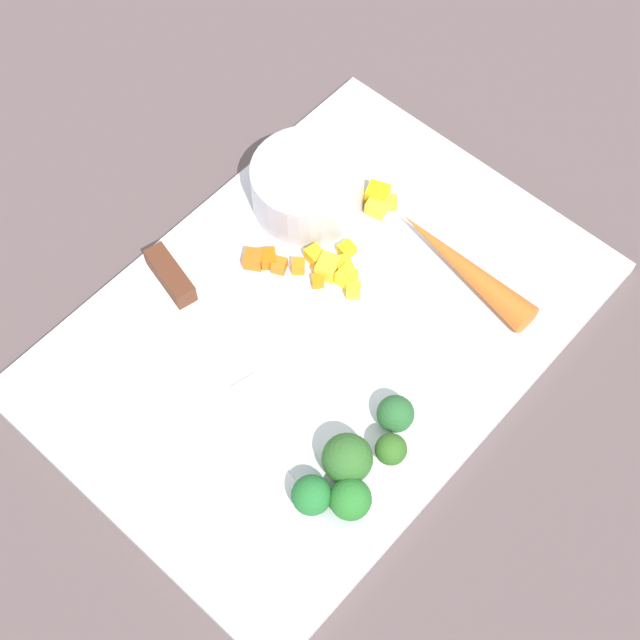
# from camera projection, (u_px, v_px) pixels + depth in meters

# --- Properties ---
(ground_plane) EXTENTS (4.00, 4.00, 0.00)m
(ground_plane) POSITION_uv_depth(u_px,v_px,m) (320.00, 332.00, 0.89)
(ground_plane) COLOR #5C4C4C
(cutting_board) EXTENTS (0.50, 0.35, 0.01)m
(cutting_board) POSITION_uv_depth(u_px,v_px,m) (320.00, 329.00, 0.88)
(cutting_board) COLOR white
(cutting_board) RESTS_ON ground_plane
(prep_bowl) EXTENTS (0.11, 0.11, 0.05)m
(prep_bowl) POSITION_uv_depth(u_px,v_px,m) (308.00, 186.00, 0.93)
(prep_bowl) COLOR #BBB8C1
(prep_bowl) RESTS_ON cutting_board
(chef_knife) EXTENTS (0.10, 0.34, 0.02)m
(chef_knife) POSITION_uv_depth(u_px,v_px,m) (216.00, 339.00, 0.86)
(chef_knife) COLOR silver
(chef_knife) RESTS_ON cutting_board
(whole_carrot) EXTENTS (0.04, 0.16, 0.03)m
(whole_carrot) POSITION_uv_depth(u_px,v_px,m) (463.00, 266.00, 0.89)
(whole_carrot) COLOR orange
(whole_carrot) RESTS_ON cutting_board
(carrot_dice_0) EXTENTS (0.02, 0.02, 0.01)m
(carrot_dice_0) POSITION_uv_depth(u_px,v_px,m) (298.00, 266.00, 0.90)
(carrot_dice_0) COLOR orange
(carrot_dice_0) RESTS_ON cutting_board
(carrot_dice_1) EXTENTS (0.02, 0.02, 0.01)m
(carrot_dice_1) POSITION_uv_depth(u_px,v_px,m) (268.00, 258.00, 0.91)
(carrot_dice_1) COLOR orange
(carrot_dice_1) RESTS_ON cutting_board
(carrot_dice_2) EXTENTS (0.02, 0.02, 0.01)m
(carrot_dice_2) POSITION_uv_depth(u_px,v_px,m) (318.00, 281.00, 0.90)
(carrot_dice_2) COLOR orange
(carrot_dice_2) RESTS_ON cutting_board
(carrot_dice_3) EXTENTS (0.02, 0.02, 0.01)m
(carrot_dice_3) POSITION_uv_depth(u_px,v_px,m) (253.00, 259.00, 0.91)
(carrot_dice_3) COLOR orange
(carrot_dice_3) RESTS_ON cutting_board
(carrot_dice_4) EXTENTS (0.02, 0.02, 0.01)m
(carrot_dice_4) POSITION_uv_depth(u_px,v_px,m) (279.00, 265.00, 0.90)
(carrot_dice_4) COLOR orange
(carrot_dice_4) RESTS_ON cutting_board
(pepper_dice_0) EXTENTS (0.03, 0.02, 0.02)m
(pepper_dice_0) POSITION_uv_depth(u_px,v_px,m) (328.00, 267.00, 0.90)
(pepper_dice_0) COLOR yellow
(pepper_dice_0) RESTS_ON cutting_board
(pepper_dice_1) EXTENTS (0.03, 0.03, 0.02)m
(pepper_dice_1) POSITION_uv_depth(u_px,v_px,m) (377.00, 195.00, 0.94)
(pepper_dice_1) COLOR yellow
(pepper_dice_1) RESTS_ON cutting_board
(pepper_dice_2) EXTENTS (0.02, 0.02, 0.01)m
(pepper_dice_2) POSITION_uv_depth(u_px,v_px,m) (343.00, 265.00, 0.90)
(pepper_dice_2) COLOR yellow
(pepper_dice_2) RESTS_ON cutting_board
(pepper_dice_3) EXTENTS (0.02, 0.02, 0.01)m
(pepper_dice_3) POSITION_uv_depth(u_px,v_px,m) (356.00, 292.00, 0.89)
(pepper_dice_3) COLOR gold
(pepper_dice_3) RESTS_ON cutting_board
(pepper_dice_4) EXTENTS (0.02, 0.02, 0.01)m
(pepper_dice_4) POSITION_uv_depth(u_px,v_px,m) (315.00, 256.00, 0.91)
(pepper_dice_4) COLOR yellow
(pepper_dice_4) RESTS_ON cutting_board
(pepper_dice_5) EXTENTS (0.02, 0.02, 0.02)m
(pepper_dice_5) POSITION_uv_depth(u_px,v_px,m) (346.00, 277.00, 0.90)
(pepper_dice_5) COLOR yellow
(pepper_dice_5) RESTS_ON cutting_board
(pepper_dice_6) EXTENTS (0.02, 0.02, 0.01)m
(pepper_dice_6) POSITION_uv_depth(u_px,v_px,m) (347.00, 249.00, 0.91)
(pepper_dice_6) COLOR yellow
(pepper_dice_6) RESTS_ON cutting_board
(pepper_dice_7) EXTENTS (0.02, 0.02, 0.01)m
(pepper_dice_7) POSITION_uv_depth(u_px,v_px,m) (391.00, 203.00, 0.94)
(pepper_dice_7) COLOR yellow
(pepper_dice_7) RESTS_ON cutting_board
(pepper_dice_8) EXTENTS (0.02, 0.02, 0.02)m
(pepper_dice_8) POSITION_uv_depth(u_px,v_px,m) (377.00, 207.00, 0.94)
(pepper_dice_8) COLOR yellow
(pepper_dice_8) RESTS_ON cutting_board
(broccoli_floret_0) EXTENTS (0.03, 0.03, 0.04)m
(broccoli_floret_0) POSITION_uv_depth(u_px,v_px,m) (391.00, 450.00, 0.80)
(broccoli_floret_0) COLOR #8CB061
(broccoli_floret_0) RESTS_ON cutting_board
(broccoli_floret_1) EXTENTS (0.03, 0.03, 0.03)m
(broccoli_floret_1) POSITION_uv_depth(u_px,v_px,m) (395.00, 414.00, 0.82)
(broccoli_floret_1) COLOR #80B85D
(broccoli_floret_1) RESTS_ON cutting_board
(broccoli_floret_2) EXTENTS (0.03, 0.03, 0.04)m
(broccoli_floret_2) POSITION_uv_depth(u_px,v_px,m) (312.00, 495.00, 0.78)
(broccoli_floret_2) COLOR #84B36D
(broccoli_floret_2) RESTS_ON cutting_board
(broccoli_floret_3) EXTENTS (0.04, 0.04, 0.05)m
(broccoli_floret_3) POSITION_uv_depth(u_px,v_px,m) (347.00, 459.00, 0.79)
(broccoli_floret_3) COLOR #8DC462
(broccoli_floret_3) RESTS_ON cutting_board
(broccoli_floret_4) EXTENTS (0.04, 0.04, 0.04)m
(broccoli_floret_4) POSITION_uv_depth(u_px,v_px,m) (350.00, 499.00, 0.78)
(broccoli_floret_4) COLOR #8CBF5D
(broccoli_floret_4) RESTS_ON cutting_board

